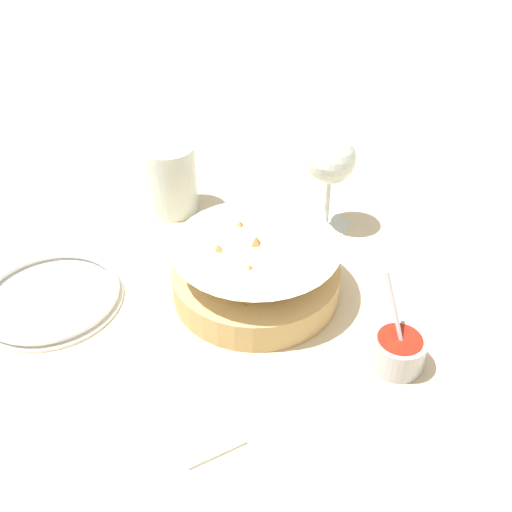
{
  "coord_description": "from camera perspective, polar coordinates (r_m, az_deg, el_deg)",
  "views": [
    {
      "loc": [
        -0.48,
        0.32,
        0.5
      ],
      "look_at": [
        0.01,
        0.02,
        0.06
      ],
      "focal_mm": 40.0,
      "sensor_mm": 36.0,
      "label": 1
    }
  ],
  "objects": [
    {
      "name": "ground_plane",
      "position": [
        0.76,
        1.4,
        -3.54
      ],
      "size": [
        4.0,
        4.0,
        0.0
      ],
      "primitive_type": "plane",
      "color": "beige"
    },
    {
      "name": "wine_glass",
      "position": [
        0.84,
        7.51,
        9.23
      ],
      "size": [
        0.07,
        0.07,
        0.15
      ],
      "color": "silver",
      "rests_on": "ground_plane"
    },
    {
      "name": "side_plate",
      "position": [
        0.79,
        -19.86,
        -3.88
      ],
      "size": [
        0.19,
        0.19,
        0.01
      ],
      "color": "white",
      "rests_on": "ground_plane"
    },
    {
      "name": "beer_mug",
      "position": [
        0.91,
        -8.64,
        7.48
      ],
      "size": [
        0.13,
        0.08,
        0.11
      ],
      "color": "silver",
      "rests_on": "ground_plane"
    },
    {
      "name": "food_basket",
      "position": [
        0.73,
        -0.07,
        -1.56
      ],
      "size": [
        0.22,
        0.22,
        0.09
      ],
      "color": "tan",
      "rests_on": "ground_plane"
    },
    {
      "name": "sauce_cup",
      "position": [
        0.67,
        13.99,
        -9.1
      ],
      "size": [
        0.07,
        0.06,
        0.11
      ],
      "color": "#B7B7BC",
      "rests_on": "ground_plane"
    },
    {
      "name": "napkin",
      "position": [
        0.62,
        -5.96,
        -15.55
      ],
      "size": [
        0.11,
        0.07,
        0.01
      ],
      "color": "white",
      "rests_on": "ground_plane"
    }
  ]
}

